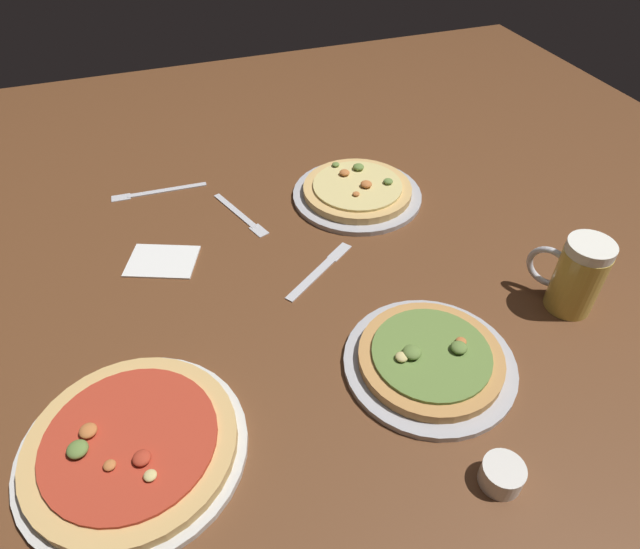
% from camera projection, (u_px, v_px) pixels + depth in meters
% --- Properties ---
extents(ground_plane, '(2.40, 2.40, 0.03)m').
position_uv_depth(ground_plane, '(320.00, 287.00, 1.08)').
color(ground_plane, brown).
extents(pizza_plate_near, '(0.33, 0.33, 0.05)m').
position_uv_depth(pizza_plate_near, '(132.00, 446.00, 0.79)').
color(pizza_plate_near, silver).
rests_on(pizza_plate_near, ground_plane).
extents(pizza_plate_far, '(0.30, 0.30, 0.05)m').
position_uv_depth(pizza_plate_far, '(357.00, 191.00, 1.28)').
color(pizza_plate_far, '#B2B2B7').
rests_on(pizza_plate_far, ground_plane).
extents(pizza_plate_side, '(0.29, 0.29, 0.05)m').
position_uv_depth(pizza_plate_side, '(430.00, 360.00, 0.91)').
color(pizza_plate_side, '#B2B2B7').
rests_on(pizza_plate_side, ground_plane).
extents(beer_mug_dark, '(0.09, 0.13, 0.15)m').
position_uv_depth(beer_mug_dark, '(576.00, 276.00, 0.97)').
color(beer_mug_dark, gold).
rests_on(beer_mug_dark, ground_plane).
extents(ramekin_sauce, '(0.06, 0.06, 0.04)m').
position_uv_depth(ramekin_sauce, '(502.00, 475.00, 0.75)').
color(ramekin_sauce, silver).
rests_on(ramekin_sauce, ground_plane).
extents(napkin_folded, '(0.17, 0.15, 0.01)m').
position_uv_depth(napkin_folded, '(162.00, 260.00, 1.11)').
color(napkin_folded, white).
rests_on(napkin_folded, ground_plane).
extents(fork_left, '(0.09, 0.20, 0.01)m').
position_uv_depth(fork_left, '(241.00, 215.00, 1.23)').
color(fork_left, silver).
rests_on(fork_left, ground_plane).
extents(knife_right, '(0.18, 0.14, 0.01)m').
position_uv_depth(knife_right, '(320.00, 270.00, 1.09)').
color(knife_right, silver).
rests_on(knife_right, ground_plane).
extents(fork_spare, '(0.22, 0.03, 0.01)m').
position_uv_depth(fork_spare, '(157.00, 191.00, 1.30)').
color(fork_spare, silver).
rests_on(fork_spare, ground_plane).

